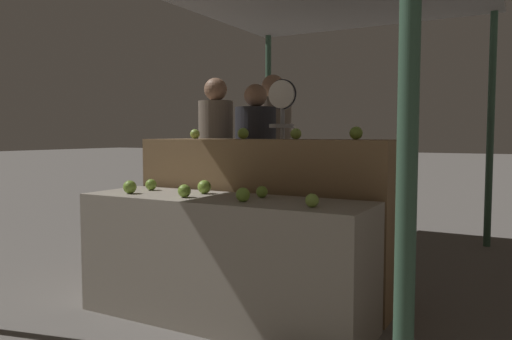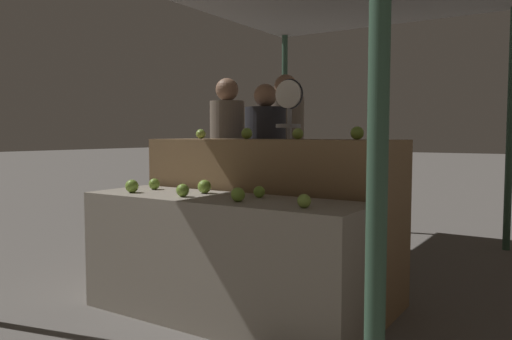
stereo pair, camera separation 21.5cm
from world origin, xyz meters
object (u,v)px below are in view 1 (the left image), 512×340
object	(u,v)px
person_customer_left	(273,147)
person_customer_right	(216,151)
person_vendor_at_scale	(256,159)
produce_scale	(282,136)

from	to	relation	value
person_customer_left	person_customer_right	bearing A→B (deg)	70.33
person_vendor_at_scale	person_customer_left	distance (m)	0.63
person_vendor_at_scale	person_customer_left	bearing A→B (deg)	-107.38
person_vendor_at_scale	person_customer_left	world-z (taller)	person_customer_left
produce_scale	person_customer_right	xyz separation A→B (m)	(-0.90, 0.40, -0.15)
person_customer_left	produce_scale	bearing A→B (deg)	133.25
person_vendor_at_scale	person_customer_right	size ratio (longest dim) A/B	0.95
produce_scale	person_vendor_at_scale	world-z (taller)	person_vendor_at_scale
produce_scale	person_customer_left	xyz separation A→B (m)	(-0.56, 0.94, -0.12)
produce_scale	person_vendor_at_scale	bearing A→B (deg)	141.83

